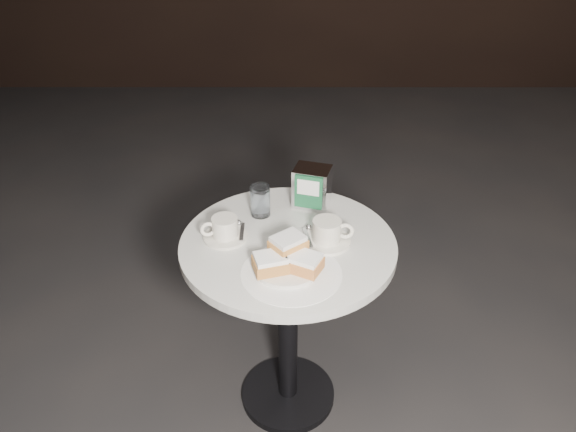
{
  "coord_description": "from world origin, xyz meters",
  "views": [
    {
      "loc": [
        0.0,
        -1.47,
        1.79
      ],
      "look_at": [
        0.0,
        0.02,
        0.83
      ],
      "focal_mm": 35.0,
      "sensor_mm": 36.0,
      "label": 1
    }
  ],
  "objects_px": {
    "coffee_cup_left": "(225,229)",
    "coffee_cup_right": "(327,233)",
    "beignet_plate": "(287,260)",
    "water_glass_left": "(260,201)",
    "cafe_table": "(288,289)",
    "napkin_dispenser": "(312,187)",
    "water_glass_right": "(302,188)"
  },
  "relations": [
    {
      "from": "coffee_cup_left",
      "to": "water_glass_left",
      "type": "height_order",
      "value": "water_glass_left"
    },
    {
      "from": "water_glass_right",
      "to": "coffee_cup_right",
      "type": "bearing_deg",
      "value": -73.18
    },
    {
      "from": "beignet_plate",
      "to": "coffee_cup_right",
      "type": "distance_m",
      "value": 0.19
    },
    {
      "from": "coffee_cup_left",
      "to": "water_glass_left",
      "type": "bearing_deg",
      "value": 36.83
    },
    {
      "from": "cafe_table",
      "to": "water_glass_left",
      "type": "relative_size",
      "value": 6.79
    },
    {
      "from": "coffee_cup_right",
      "to": "water_glass_left",
      "type": "height_order",
      "value": "water_glass_left"
    },
    {
      "from": "coffee_cup_left",
      "to": "coffee_cup_right",
      "type": "distance_m",
      "value": 0.33
    },
    {
      "from": "beignet_plate",
      "to": "water_glass_left",
      "type": "height_order",
      "value": "water_glass_left"
    },
    {
      "from": "beignet_plate",
      "to": "coffee_cup_right",
      "type": "relative_size",
      "value": 1.28
    },
    {
      "from": "cafe_table",
      "to": "beignet_plate",
      "type": "relative_size",
      "value": 3.39
    },
    {
      "from": "coffee_cup_left",
      "to": "water_glass_left",
      "type": "distance_m",
      "value": 0.18
    },
    {
      "from": "coffee_cup_right",
      "to": "water_glass_right",
      "type": "height_order",
      "value": "water_glass_right"
    },
    {
      "from": "coffee_cup_right",
      "to": "cafe_table",
      "type": "bearing_deg",
      "value": -176.24
    },
    {
      "from": "beignet_plate",
      "to": "water_glass_left",
      "type": "bearing_deg",
      "value": 106.82
    },
    {
      "from": "coffee_cup_left",
      "to": "water_glass_right",
      "type": "height_order",
      "value": "water_glass_right"
    },
    {
      "from": "coffee_cup_right",
      "to": "water_glass_left",
      "type": "xyz_separation_m",
      "value": [
        -0.22,
        0.17,
        0.02
      ]
    },
    {
      "from": "water_glass_right",
      "to": "cafe_table",
      "type": "bearing_deg",
      "value": -100.82
    },
    {
      "from": "coffee_cup_right",
      "to": "water_glass_left",
      "type": "relative_size",
      "value": 1.57
    },
    {
      "from": "coffee_cup_left",
      "to": "coffee_cup_right",
      "type": "relative_size",
      "value": 1.03
    },
    {
      "from": "beignet_plate",
      "to": "coffee_cup_left",
      "type": "xyz_separation_m",
      "value": [
        -0.2,
        0.17,
        -0.0
      ]
    },
    {
      "from": "water_glass_left",
      "to": "coffee_cup_left",
      "type": "bearing_deg",
      "value": -127.7
    },
    {
      "from": "beignet_plate",
      "to": "cafe_table",
      "type": "bearing_deg",
      "value": 89.35
    },
    {
      "from": "water_glass_left",
      "to": "napkin_dispenser",
      "type": "bearing_deg",
      "value": 20.33
    },
    {
      "from": "water_glass_left",
      "to": "napkin_dispenser",
      "type": "relative_size",
      "value": 0.76
    },
    {
      "from": "beignet_plate",
      "to": "water_glass_right",
      "type": "distance_m",
      "value": 0.4
    },
    {
      "from": "cafe_table",
      "to": "coffee_cup_left",
      "type": "height_order",
      "value": "coffee_cup_left"
    },
    {
      "from": "water_glass_left",
      "to": "coffee_cup_right",
      "type": "bearing_deg",
      "value": -37.09
    },
    {
      "from": "cafe_table",
      "to": "coffee_cup_right",
      "type": "relative_size",
      "value": 4.32
    },
    {
      "from": "coffee_cup_left",
      "to": "water_glass_right",
      "type": "xyz_separation_m",
      "value": [
        0.25,
        0.23,
        0.02
      ]
    },
    {
      "from": "beignet_plate",
      "to": "napkin_dispenser",
      "type": "bearing_deg",
      "value": 77.22
    },
    {
      "from": "cafe_table",
      "to": "beignet_plate",
      "type": "distance_m",
      "value": 0.28
    },
    {
      "from": "beignet_plate",
      "to": "water_glass_right",
      "type": "height_order",
      "value": "water_glass_right"
    }
  ]
}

